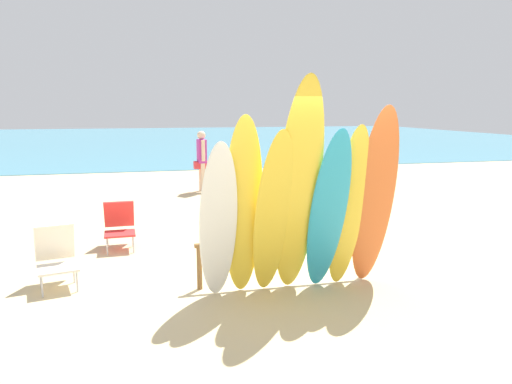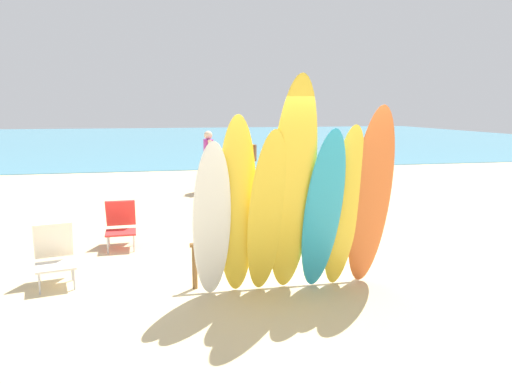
# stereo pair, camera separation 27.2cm
# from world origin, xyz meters

# --- Properties ---
(ground) EXTENTS (60.00, 60.00, 0.00)m
(ground) POSITION_xyz_m (0.00, 14.00, 0.00)
(ground) COLOR #D3BC8C
(ocean_water) EXTENTS (60.00, 40.00, 0.02)m
(ocean_water) POSITION_xyz_m (0.00, 32.37, 0.01)
(ocean_water) COLOR teal
(ocean_water) RESTS_ON ground
(surfboard_rack) EXTENTS (2.51, 0.07, 0.63)m
(surfboard_rack) POSITION_xyz_m (0.00, 0.00, 0.49)
(surfboard_rack) COLOR brown
(surfboard_rack) RESTS_ON ground
(surfboard_white_0) EXTENTS (0.49, 0.56, 2.02)m
(surfboard_white_0) POSITION_xyz_m (-1.01, -0.45, 1.01)
(surfboard_white_0) COLOR white
(surfboard_white_0) RESTS_ON ground
(surfboard_yellow_1) EXTENTS (0.52, 0.64, 2.31)m
(surfboard_yellow_1) POSITION_xyz_m (-0.69, -0.42, 1.16)
(surfboard_yellow_1) COLOR yellow
(surfboard_yellow_1) RESTS_ON ground
(surfboard_yellow_2) EXTENTS (0.52, 0.78, 2.15)m
(surfboard_yellow_2) POSITION_xyz_m (-0.34, -0.52, 1.08)
(surfboard_yellow_2) COLOR yellow
(surfboard_yellow_2) RESTS_ON ground
(surfboard_yellow_3) EXTENTS (0.59, 0.95, 2.76)m
(surfboard_yellow_3) POSITION_xyz_m (-0.04, -0.59, 1.38)
(surfboard_yellow_3) COLOR yellow
(surfboard_yellow_3) RESTS_ON ground
(surfboard_teal_4) EXTENTS (0.51, 0.78, 2.16)m
(surfboard_teal_4) POSITION_xyz_m (0.37, -0.55, 1.08)
(surfboard_teal_4) COLOR #289EC6
(surfboard_teal_4) RESTS_ON ground
(surfboard_yellow_5) EXTENTS (0.50, 0.63, 2.19)m
(surfboard_yellow_5) POSITION_xyz_m (0.69, -0.47, 1.09)
(surfboard_yellow_5) COLOR yellow
(surfboard_yellow_5) RESTS_ON ground
(surfboard_orange_6) EXTENTS (0.58, 0.75, 2.42)m
(surfboard_orange_6) POSITION_xyz_m (1.04, -0.49, 1.21)
(surfboard_orange_6) COLOR orange
(surfboard_orange_6) RESTS_ON ground
(beachgoer_midbeach) EXTENTS (0.45, 0.66, 1.73)m
(beachgoer_midbeach) POSITION_xyz_m (-0.18, 7.51, 1.00)
(beachgoer_midbeach) COLOR beige
(beachgoer_midbeach) RESTS_ON ground
(beachgoer_strolling) EXTENTS (0.52, 0.34, 1.49)m
(beachgoer_strolling) POSITION_xyz_m (1.06, 8.13, 0.86)
(beachgoer_strolling) COLOR brown
(beachgoer_strolling) RESTS_ON ground
(beach_chair_red) EXTENTS (0.53, 0.74, 0.80)m
(beach_chair_red) POSITION_xyz_m (-2.28, 2.25, 0.42)
(beach_chair_red) COLOR #B7B7BC
(beach_chair_red) RESTS_ON ground
(beach_chair_blue) EXTENTS (0.63, 0.74, 0.83)m
(beach_chair_blue) POSITION_xyz_m (-3.04, 0.58, 0.43)
(beach_chair_blue) COLOR #B7B7BC
(beach_chair_blue) RESTS_ON ground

